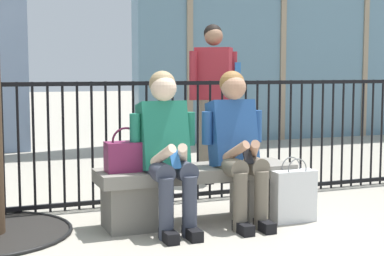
{
  "coord_description": "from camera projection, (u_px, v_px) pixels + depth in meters",
  "views": [
    {
      "loc": [
        -1.67,
        -4.24,
        1.21
      ],
      "look_at": [
        0.0,
        0.1,
        0.75
      ],
      "focal_mm": 54.07,
      "sensor_mm": 36.0,
      "label": 1
    }
  ],
  "objects": [
    {
      "name": "ground_plane",
      "position": [
        196.0,
        222.0,
        4.65
      ],
      "size": [
        60.0,
        60.0,
        0.0
      ],
      "primitive_type": "plane",
      "color": "#A8A091"
    },
    {
      "name": "stone_bench",
      "position": [
        196.0,
        189.0,
        4.63
      ],
      "size": [
        1.6,
        0.44,
        0.45
      ],
      "color": "gray",
      "rests_on": "ground"
    },
    {
      "name": "seated_person_with_phone",
      "position": [
        167.0,
        145.0,
        4.36
      ],
      "size": [
        0.52,
        0.66,
        1.21
      ],
      "color": "#383D4C",
      "rests_on": "ground"
    },
    {
      "name": "seated_person_companion",
      "position": [
        237.0,
        142.0,
        4.57
      ],
      "size": [
        0.52,
        0.66,
        1.21
      ],
      "color": "#6B6051",
      "rests_on": "ground"
    },
    {
      "name": "handbag_on_bench",
      "position": [
        126.0,
        156.0,
        4.38
      ],
      "size": [
        0.31,
        0.17,
        0.34
      ],
      "color": "#7A234C",
      "rests_on": "stone_bench"
    },
    {
      "name": "shopping_bag",
      "position": [
        294.0,
        195.0,
        4.64
      ],
      "size": [
        0.36,
        0.14,
        0.52
      ],
      "color": "white",
      "rests_on": "ground"
    },
    {
      "name": "bystander_at_railing",
      "position": [
        213.0,
        90.0,
        6.24
      ],
      "size": [
        0.55,
        0.4,
        1.71
      ],
      "color": "#6B6051",
      "rests_on": "ground"
    },
    {
      "name": "plaza_railing",
      "position": [
        166.0,
        141.0,
        5.3
      ],
      "size": [
        9.34,
        0.04,
        1.12
      ],
      "color": "black",
      "rests_on": "ground"
    }
  ]
}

